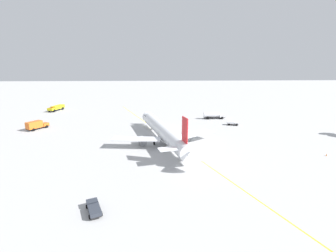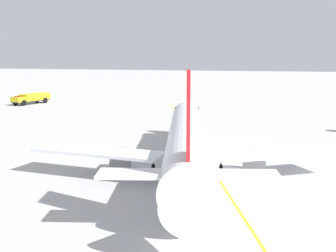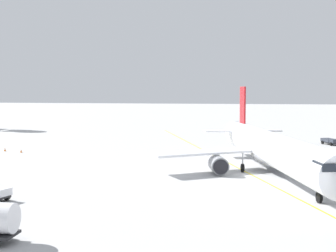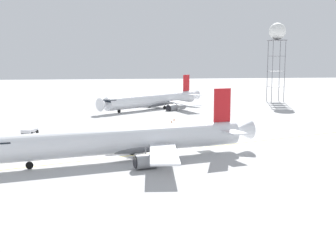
% 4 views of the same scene
% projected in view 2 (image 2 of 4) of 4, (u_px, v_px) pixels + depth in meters
% --- Properties ---
extents(ground_plane, '(600.00, 600.00, 0.00)m').
position_uv_depth(ground_plane, '(209.00, 170.00, 49.85)').
color(ground_plane, '#B2B2B2').
extents(airliner_main, '(30.69, 45.15, 11.07)m').
position_uv_depth(airliner_main, '(187.00, 143.00, 48.75)').
color(airliner_main, white).
rests_on(airliner_main, ground_plane).
extents(fire_tender_truck, '(5.08, 10.95, 2.50)m').
position_uv_depth(fire_tender_truck, '(32.00, 98.00, 115.64)').
color(fire_tender_truck, '#232326').
rests_on(fire_tender_truck, ground_plane).
extents(taxiway_centreline, '(46.34, 127.76, 0.01)m').
position_uv_depth(taxiway_centreline, '(211.00, 168.00, 50.52)').
color(taxiway_centreline, yellow).
rests_on(taxiway_centreline, ground_plane).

